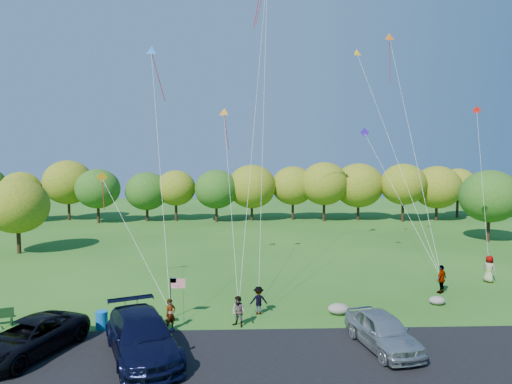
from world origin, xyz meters
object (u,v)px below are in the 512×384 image
trash_barrel (102,320)px  minivan_silver (383,331)px  flyer_b (239,312)px  minivan_navy (142,336)px  flyer_d (442,279)px  flyer_a (171,315)px  flyer_e (489,269)px  minivan_dark (28,338)px  flyer_c (259,300)px

trash_barrel → minivan_silver: bearing=-12.2°
flyer_b → minivan_navy: bearing=-103.5°
minivan_navy → flyer_d: (17.56, 8.95, -0.08)m
flyer_a → trash_barrel: 3.65m
minivan_silver → flyer_e: 15.44m
minivan_navy → minivan_silver: (11.01, 0.54, -0.12)m
minivan_dark → flyer_c: size_ratio=3.58×
minivan_silver → minivan_dark: bearing=168.5°
flyer_b → flyer_d: 14.32m
minivan_dark → flyer_e: 29.36m
flyer_e → minivan_silver: bearing=103.6°
flyer_c → flyer_e: (16.65, 5.87, 0.16)m
trash_barrel → flyer_e: bearing=17.3°
minivan_navy → flyer_a: 3.35m
minivan_navy → minivan_silver: size_ratio=1.34×
minivan_dark → flyer_e: size_ratio=2.97×
flyer_a → flyer_d: (16.80, 5.69, 0.11)m
minivan_dark → flyer_d: (22.76, 8.53, 0.08)m
flyer_c → flyer_a: bearing=20.4°
flyer_b → trash_barrel: (-7.14, -0.04, -0.35)m
minivan_dark → flyer_b: 10.00m
minivan_dark → minivan_silver: minivan_silver is taller
flyer_b → flyer_c: bearing=95.3°
flyer_e → flyer_d: bearing=87.1°
flyer_b → flyer_c: size_ratio=1.03×
minivan_silver → flyer_b: 7.39m
minivan_dark → flyer_a: size_ratio=3.47×
minivan_dark → flyer_c: 11.75m
flyer_b → flyer_e: size_ratio=0.85×
flyer_d → minivan_silver: bearing=12.4°
minivan_silver → flyer_e: bearing=32.3°
minivan_silver → flyer_e: flyer_e is taller
minivan_silver → flyer_e: (11.05, 10.79, 0.06)m
minivan_dark → flyer_e: flyer_e is taller
minivan_dark → flyer_c: bearing=47.3°
flyer_e → minivan_navy: bearing=86.4°
flyer_d → trash_barrel: flyer_d is taller
flyer_a → flyer_c: size_ratio=1.03×
flyer_c → flyer_d: flyer_d is taller
flyer_e → trash_barrel: 26.11m
flyer_a → flyer_b: bearing=-36.6°
flyer_b → flyer_d: (13.28, 5.36, 0.12)m
flyer_a → flyer_d: flyer_d is taller
minivan_navy → flyer_c: (5.42, 5.46, -0.21)m
minivan_dark → trash_barrel: minivan_dark is taller
flyer_b → flyer_e: flyer_e is taller
minivan_dark → flyer_d: 24.31m
flyer_d → flyer_e: (4.50, 2.38, 0.03)m
flyer_a → flyer_e: bearing=-21.3°
flyer_a → flyer_e: (21.30, 8.07, 0.14)m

